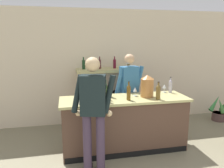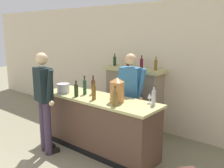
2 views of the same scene
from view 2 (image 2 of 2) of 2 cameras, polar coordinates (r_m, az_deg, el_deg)
wall_back_panel at (r=5.57m, az=7.49°, el=3.86°), size 12.00×0.07×2.75m
bar_counter at (r=4.60m, az=-3.08°, el=-9.06°), size 2.33×0.72×1.00m
fireplace_stone at (r=5.55m, az=4.98°, el=-3.22°), size 1.40×0.52×1.66m
person_customer at (r=4.49m, az=-15.25°, el=-3.27°), size 0.64×0.37×1.80m
person_bartender at (r=4.76m, az=4.12°, el=-2.44°), size 0.65×0.36×1.75m
copper_dispenser at (r=4.13m, az=1.16°, el=-1.31°), size 0.24×0.28×0.41m
ice_bucket_steel at (r=4.84m, az=-11.08°, el=-0.94°), size 0.25×0.25×0.18m
wine_bottle_rose_blush at (r=4.65m, az=-6.27°, el=-0.52°), size 0.06×0.06×0.35m
wine_bottle_cabernet_heavy at (r=4.53m, az=-8.19°, el=-1.22°), size 0.07×0.07×0.29m
wine_bottle_burgundy_dark at (r=4.00m, az=9.49°, el=-2.86°), size 0.07×0.07×0.32m
wine_bottle_chardonnay_pale at (r=4.67m, az=-4.32°, el=-0.43°), size 0.07×0.07×0.35m
wine_bottle_riesling_slim at (r=3.90m, az=0.70°, el=-3.02°), size 0.08×0.08×0.32m
wine_bottle_port_short at (r=4.29m, az=-4.18°, el=-1.65°), size 0.07×0.07×0.33m
wine_glass_back_row at (r=4.10m, az=8.60°, el=-2.80°), size 0.07×0.07×0.17m
wine_glass_front_right at (r=4.35m, az=-0.07°, el=-1.81°), size 0.07×0.07×0.17m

